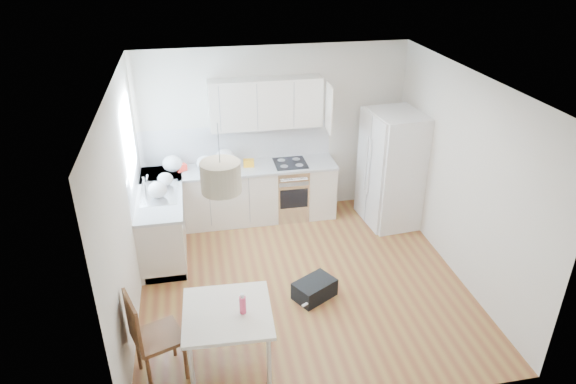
% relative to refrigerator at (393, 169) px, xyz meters
% --- Properties ---
extents(floor, '(4.20, 4.20, 0.00)m').
position_rel_refrigerator_xyz_m(floor, '(-1.73, -1.33, -0.90)').
color(floor, brown).
rests_on(floor, ground).
extents(ceiling, '(4.20, 4.20, 0.00)m').
position_rel_refrigerator_xyz_m(ceiling, '(-1.73, -1.33, 1.80)').
color(ceiling, white).
rests_on(ceiling, wall_back).
extents(wall_back, '(4.20, 0.00, 4.20)m').
position_rel_refrigerator_xyz_m(wall_back, '(-1.73, 0.77, 0.45)').
color(wall_back, beige).
rests_on(wall_back, floor).
extents(wall_left, '(0.00, 4.20, 4.20)m').
position_rel_refrigerator_xyz_m(wall_left, '(-3.83, -1.33, 0.45)').
color(wall_left, beige).
rests_on(wall_left, floor).
extents(wall_right, '(0.00, 4.20, 4.20)m').
position_rel_refrigerator_xyz_m(wall_right, '(0.37, -1.33, 0.45)').
color(wall_right, beige).
rests_on(wall_right, floor).
extents(window_glassblock, '(0.02, 1.00, 1.00)m').
position_rel_refrigerator_xyz_m(window_glassblock, '(-3.82, -0.18, 0.85)').
color(window_glassblock, '#BFE0F9').
rests_on(window_glassblock, wall_left).
extents(cabinets_back, '(3.00, 0.60, 0.88)m').
position_rel_refrigerator_xyz_m(cabinets_back, '(-2.33, 0.47, -0.46)').
color(cabinets_back, silver).
rests_on(cabinets_back, floor).
extents(cabinets_left, '(0.60, 1.80, 0.88)m').
position_rel_refrigerator_xyz_m(cabinets_left, '(-3.53, -0.13, -0.46)').
color(cabinets_left, silver).
rests_on(cabinets_left, floor).
extents(counter_back, '(3.02, 0.64, 0.04)m').
position_rel_refrigerator_xyz_m(counter_back, '(-2.33, 0.47, -0.00)').
color(counter_back, '#ACAFB1').
rests_on(counter_back, cabinets_back).
extents(counter_left, '(0.64, 1.82, 0.04)m').
position_rel_refrigerator_xyz_m(counter_left, '(-3.53, -0.13, -0.00)').
color(counter_left, '#ACAFB1').
rests_on(counter_left, cabinets_left).
extents(backsplash_back, '(3.00, 0.01, 0.58)m').
position_rel_refrigerator_xyz_m(backsplash_back, '(-2.33, 0.76, 0.31)').
color(backsplash_back, white).
rests_on(backsplash_back, wall_back).
extents(backsplash_left, '(0.01, 1.80, 0.58)m').
position_rel_refrigerator_xyz_m(backsplash_left, '(-3.82, -0.13, 0.31)').
color(backsplash_left, white).
rests_on(backsplash_left, wall_left).
extents(upper_cabinets, '(1.70, 0.32, 0.75)m').
position_rel_refrigerator_xyz_m(upper_cabinets, '(-1.88, 0.61, 0.97)').
color(upper_cabinets, silver).
rests_on(upper_cabinets, wall_back).
extents(range_oven, '(0.50, 0.61, 0.88)m').
position_rel_refrigerator_xyz_m(range_oven, '(-1.53, 0.47, -0.46)').
color(range_oven, silver).
rests_on(range_oven, floor).
extents(sink, '(0.50, 0.80, 0.16)m').
position_rel_refrigerator_xyz_m(sink, '(-3.53, -0.18, 0.01)').
color(sink, silver).
rests_on(sink, counter_left).
extents(refrigerator, '(0.94, 0.98, 1.80)m').
position_rel_refrigerator_xyz_m(refrigerator, '(0.00, 0.00, 0.00)').
color(refrigerator, white).
rests_on(refrigerator, floor).
extents(dining_table, '(0.94, 0.94, 0.71)m').
position_rel_refrigerator_xyz_m(dining_table, '(-2.80, -2.62, -0.26)').
color(dining_table, beige).
rests_on(dining_table, floor).
extents(dining_chair, '(0.57, 0.57, 1.06)m').
position_rel_refrigerator_xyz_m(dining_chair, '(-3.50, -2.63, -0.37)').
color(dining_chair, '#462915').
rests_on(dining_chair, floor).
extents(drink_bottle, '(0.09, 0.09, 0.23)m').
position_rel_refrigerator_xyz_m(drink_bottle, '(-2.64, -2.67, -0.07)').
color(drink_bottle, '#DE3D62').
rests_on(drink_bottle, dining_table).
extents(gym_bag, '(0.61, 0.55, 0.24)m').
position_rel_refrigerator_xyz_m(gym_bag, '(-1.64, -1.69, -0.78)').
color(gym_bag, black).
rests_on(gym_bag, floor).
extents(pendant_lamp, '(0.40, 0.40, 0.29)m').
position_rel_refrigerator_xyz_m(pendant_lamp, '(-2.77, -2.51, 1.28)').
color(pendant_lamp, beige).
rests_on(pendant_lamp, ceiling).
extents(grocery_bag_a, '(0.29, 0.25, 0.26)m').
position_rel_refrigerator_xyz_m(grocery_bag_a, '(-3.34, 0.51, 0.15)').
color(grocery_bag_a, white).
rests_on(grocery_bag_a, counter_back).
extents(grocery_bag_b, '(0.26, 0.22, 0.24)m').
position_rel_refrigerator_xyz_m(grocery_bag_b, '(-2.85, 0.45, 0.14)').
color(grocery_bag_b, white).
rests_on(grocery_bag_b, counter_back).
extents(grocery_bag_c, '(0.31, 0.27, 0.28)m').
position_rel_refrigerator_xyz_m(grocery_bag_c, '(-2.53, 0.56, 0.16)').
color(grocery_bag_c, white).
rests_on(grocery_bag_c, counter_back).
extents(grocery_bag_d, '(0.22, 0.18, 0.20)m').
position_rel_refrigerator_xyz_m(grocery_bag_d, '(-3.44, 0.05, 0.12)').
color(grocery_bag_d, white).
rests_on(grocery_bag_d, counter_back).
extents(grocery_bag_e, '(0.26, 0.22, 0.23)m').
position_rel_refrigerator_xyz_m(grocery_bag_e, '(-3.53, -0.32, 0.13)').
color(grocery_bag_e, white).
rests_on(grocery_bag_e, counter_left).
extents(snack_orange, '(0.17, 0.12, 0.11)m').
position_rel_refrigerator_xyz_m(snack_orange, '(-2.18, 0.48, 0.07)').
color(snack_orange, orange).
rests_on(snack_orange, counter_back).
extents(snack_yellow, '(0.16, 0.11, 0.10)m').
position_rel_refrigerator_xyz_m(snack_yellow, '(-2.74, 0.41, 0.07)').
color(snack_yellow, gold).
rests_on(snack_yellow, counter_back).
extents(snack_red, '(0.17, 0.15, 0.10)m').
position_rel_refrigerator_xyz_m(snack_red, '(-3.21, 0.51, 0.07)').
color(snack_red, red).
rests_on(snack_red, counter_back).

